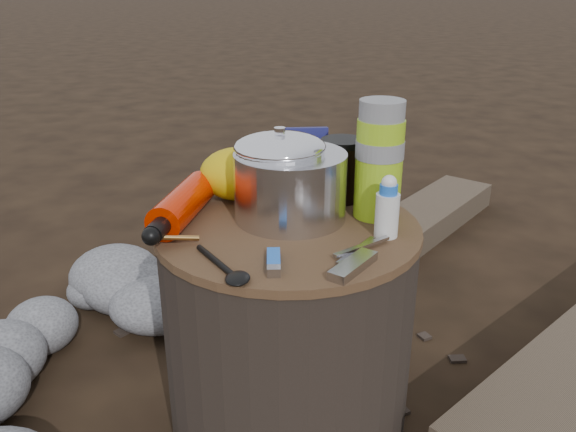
# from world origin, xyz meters

# --- Properties ---
(ground) EXTENTS (60.00, 60.00, 0.00)m
(ground) POSITION_xyz_m (0.00, 0.00, 0.00)
(ground) COLOR black
(ground) RESTS_ON ground
(stump) EXTENTS (0.50, 0.50, 0.46)m
(stump) POSITION_xyz_m (0.00, 0.00, 0.23)
(stump) COLOR black
(stump) RESTS_ON ground
(rock_ring) EXTENTS (0.40, 0.87, 0.17)m
(rock_ring) POSITION_xyz_m (-0.53, 0.08, 0.09)
(rock_ring) COLOR slate
(rock_ring) RESTS_ON ground
(log_small) EXTENTS (0.80, 1.03, 0.09)m
(log_small) POSITION_xyz_m (0.37, 0.94, 0.05)
(log_small) COLOR #44372A
(log_small) RESTS_ON ground
(foil_windscreen) EXTENTS (0.22, 0.22, 0.13)m
(foil_windscreen) POSITION_xyz_m (0.00, 0.04, 0.53)
(foil_windscreen) COLOR silver
(foil_windscreen) RESTS_ON stump
(camping_pot) EXTENTS (0.17, 0.17, 0.17)m
(camping_pot) POSITION_xyz_m (-0.02, 0.04, 0.55)
(camping_pot) COLOR white
(camping_pot) RESTS_ON stump
(fuel_bottle) EXTENTS (0.10, 0.28, 0.07)m
(fuel_bottle) POSITION_xyz_m (-0.20, 0.01, 0.49)
(fuel_bottle) COLOR red
(fuel_bottle) RESTS_ON stump
(thermos) EXTENTS (0.09, 0.09, 0.23)m
(thermos) POSITION_xyz_m (0.17, 0.06, 0.57)
(thermos) COLOR #8FBC19
(thermos) RESTS_ON stump
(travel_mug) EXTENTS (0.09, 0.09, 0.13)m
(travel_mug) POSITION_xyz_m (0.10, 0.15, 0.53)
(travel_mug) COLOR black
(travel_mug) RESTS_ON stump
(stuff_sack) EXTENTS (0.16, 0.13, 0.11)m
(stuff_sack) POSITION_xyz_m (-0.11, 0.14, 0.52)
(stuff_sack) COLOR #C7A60A
(stuff_sack) RESTS_ON stump
(food_pouch) EXTENTS (0.11, 0.04, 0.14)m
(food_pouch) POSITION_xyz_m (0.02, 0.21, 0.53)
(food_pouch) COLOR navy
(food_pouch) RESTS_ON stump
(lighter) EXTENTS (0.03, 0.09, 0.02)m
(lighter) POSITION_xyz_m (-0.01, -0.16, 0.47)
(lighter) COLOR blue
(lighter) RESTS_ON stump
(multitool) EXTENTS (0.09, 0.11, 0.02)m
(multitool) POSITION_xyz_m (0.12, -0.18, 0.47)
(multitool) COLOR #A0A0A4
(multitool) RESTS_ON stump
(pot_grabber) EXTENTS (0.11, 0.12, 0.01)m
(pot_grabber) POSITION_xyz_m (0.12, -0.11, 0.47)
(pot_grabber) COLOR #A0A0A4
(pot_grabber) RESTS_ON stump
(spork) EXTENTS (0.12, 0.14, 0.01)m
(spork) POSITION_xyz_m (-0.11, -0.17, 0.47)
(spork) COLOR black
(spork) RESTS_ON stump
(squeeze_bottle) EXTENTS (0.04, 0.04, 0.10)m
(squeeze_bottle) POSITION_xyz_m (0.18, -0.04, 0.51)
(squeeze_bottle) COLOR silver
(squeeze_bottle) RESTS_ON stump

